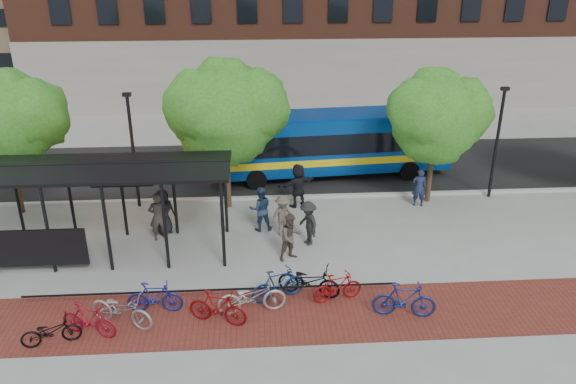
{
  "coord_description": "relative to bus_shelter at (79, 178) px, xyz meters",
  "views": [
    {
      "loc": [
        -1.88,
        -19.56,
        10.51
      ],
      "look_at": [
        -0.51,
        1.03,
        1.6
      ],
      "focal_mm": 35.0,
      "sensor_mm": 36.0,
      "label": 1
    }
  ],
  "objects": [
    {
      "name": "bike_6",
      "position": [
        6.11,
        -4.26,
        -2.43
      ],
      "size": [
        2.24,
        1.03,
        1.13
      ],
      "primitive_type": "imported",
      "rotation": [
        0.0,
        0.0,
        1.7
      ],
      "color": "#ABABAE",
      "rests_on": "ground"
    },
    {
      "name": "bus",
      "position": [
        10.07,
        7.27,
        -1.16
      ],
      "size": [
        12.04,
        3.63,
        3.2
      ],
      "rotation": [
        0.0,
        0.0,
        0.09
      ],
      "color": "navy",
      "rests_on": "ground"
    },
    {
      "name": "pedestrian_8",
      "position": [
        7.56,
        -1.02,
        -2.09
      ],
      "size": [
        1.1,
        1.02,
        1.82
      ],
      "primitive_type": "imported",
      "rotation": [
        0.0,
        0.0,
        0.49
      ],
      "color": "#4D4439",
      "rests_on": "ground"
    },
    {
      "name": "pedestrian_3",
      "position": [
        7.38,
        0.86,
        -2.13
      ],
      "size": [
        1.29,
        1.14,
        1.73
      ],
      "primitive_type": "imported",
      "rotation": [
        0.0,
        0.0,
        0.56
      ],
      "color": "brown",
      "rests_on": "ground"
    },
    {
      "name": "ground",
      "position": [
        8.13,
        0.48,
        -3.0
      ],
      "size": [
        160.0,
        160.0,
        0.0
      ],
      "primitive_type": "plane",
      "color": "#9E9E99",
      "rests_on": "ground"
    },
    {
      "name": "pedestrian_5",
      "position": [
        8.21,
        3.63,
        -2.01
      ],
      "size": [
        1.9,
        1.37,
        1.98
      ],
      "primitive_type": "imported",
      "rotation": [
        0.0,
        0.0,
        3.63
      ],
      "color": "black",
      "rests_on": "ground"
    },
    {
      "name": "tree_b",
      "position": [
        5.23,
        3.83,
        1.46
      ],
      "size": [
        5.15,
        4.2,
        6.47
      ],
      "color": "#382619",
      "rests_on": "ground"
    },
    {
      "name": "curb",
      "position": [
        8.13,
        4.48,
        -2.94
      ],
      "size": [
        160.0,
        0.25,
        0.12
      ],
      "primitive_type": "cube",
      "color": "#B7B7B2",
      "rests_on": "ground"
    },
    {
      "name": "pedestrian_1",
      "position": [
        2.51,
        0.85,
        -2.01
      ],
      "size": [
        0.81,
        0.62,
        1.97
      ],
      "primitive_type": "imported",
      "rotation": [
        0.0,
        0.0,
        3.37
      ],
      "color": "#3E3532",
      "rests_on": "ground"
    },
    {
      "name": "asphalt_street",
      "position": [
        8.13,
        8.48,
        -2.99
      ],
      "size": [
        160.0,
        8.0,
        0.01
      ],
      "primitive_type": "cube",
      "color": "black",
      "rests_on": "ground"
    },
    {
      "name": "pedestrian_2",
      "position": [
        6.51,
        1.41,
        -2.06
      ],
      "size": [
        1.01,
        0.83,
        1.89
      ],
      "primitive_type": "imported",
      "rotation": [
        0.0,
        0.0,
        3.28
      ],
      "color": "navy",
      "rests_on": "ground"
    },
    {
      "name": "pedestrian_9",
      "position": [
        8.3,
        0.09,
        -2.11
      ],
      "size": [
        1.06,
        1.31,
        1.78
      ],
      "primitive_type": "imported",
      "rotation": [
        0.0,
        0.0,
        5.11
      ],
      "color": "black",
      "rests_on": "ground"
    },
    {
      "name": "lamp_post_left",
      "position": [
        1.13,
        4.08,
        -0.25
      ],
      "size": [
        0.35,
        0.2,
        5.12
      ],
      "color": "black",
      "rests_on": "ground"
    },
    {
      "name": "bike_0",
      "position": [
        0.32,
        -5.45,
        -2.56
      ],
      "size": [
        1.75,
        0.96,
        0.87
      ],
      "primitive_type": "imported",
      "rotation": [
        0.0,
        0.0,
        1.81
      ],
      "color": "black",
      "rests_on": "ground"
    },
    {
      "name": "tree_c",
      "position": [
        14.22,
        3.83,
        1.06
      ],
      "size": [
        4.66,
        3.8,
        5.92
      ],
      "color": "#382619",
      "rests_on": "ground"
    },
    {
      "name": "lamp_post_right",
      "position": [
        17.13,
        4.08,
        -0.25
      ],
      "size": [
        0.35,
        0.2,
        5.12
      ],
      "color": "black",
      "rests_on": "ground"
    },
    {
      "name": "brick_strip",
      "position": [
        6.13,
        -4.52,
        -3.0
      ],
      "size": [
        24.0,
        3.0,
        0.01
      ],
      "primitive_type": "cube",
      "color": "maroon",
      "rests_on": "ground"
    },
    {
      "name": "bike_1",
      "position": [
        1.31,
        -5.11,
        -2.46
      ],
      "size": [
        1.87,
        1.08,
        1.08
      ],
      "primitive_type": "imported",
      "rotation": [
        0.0,
        0.0,
        1.23
      ],
      "color": "maroon",
      "rests_on": "ground"
    },
    {
      "name": "pedestrian_0",
      "position": [
        2.64,
        1.4,
        -2.06
      ],
      "size": [
        1.1,
        1.01,
        1.88
      ],
      "primitive_type": "imported",
      "rotation": [
        0.0,
        0.0,
        0.6
      ],
      "color": "black",
      "rests_on": "ground"
    },
    {
      "name": "bike_2",
      "position": [
        2.17,
        -4.67,
        -2.43
      ],
      "size": [
        2.27,
        1.56,
        1.13
      ],
      "primitive_type": "imported",
      "rotation": [
        0.0,
        0.0,
        1.15
      ],
      "color": "gray",
      "rests_on": "ground"
    },
    {
      "name": "bus_shelter",
      "position": [
        0.0,
        0.0,
        0.0
      ],
      "size": [
        10.6,
        3.07,
        3.6
      ],
      "color": "black",
      "rests_on": "ground"
    },
    {
      "name": "bike_7",
      "position": [
        6.96,
        -3.6,
        -2.44
      ],
      "size": [
        1.92,
        1.15,
        1.12
      ],
      "primitive_type": "imported",
      "rotation": [
        0.0,
        0.0,
        1.93
      ],
      "color": "navy",
      "rests_on": "ground"
    },
    {
      "name": "bike_rack_rail",
      "position": [
        4.83,
        -3.62,
        -3.0
      ],
      "size": [
        12.0,
        0.05,
        0.95
      ],
      "primitive_type": "cube",
      "color": "black",
      "rests_on": "ground"
    },
    {
      "name": "pedestrian_7",
      "position": [
        13.56,
        3.32,
        -2.12
      ],
      "size": [
        0.7,
        0.53,
        1.75
      ],
      "primitive_type": "imported",
      "rotation": [
        0.0,
        0.0,
        2.96
      ],
      "color": "#1D2644",
      "rests_on": "ground"
    },
    {
      "name": "tree_a",
      "position": [
        -3.77,
        3.83,
        1.24
      ],
      "size": [
        4.9,
        4.0,
        6.18
      ],
      "color": "#382619",
      "rests_on": "ground"
    },
    {
      "name": "bike_3",
      "position": [
        3.07,
        -4.04,
        -2.47
      ],
      "size": [
        1.79,
        0.6,
        1.06
      ],
      "primitive_type": "imported",
      "rotation": [
        0.0,
        0.0,
        1.51
      ],
      "color": "navy",
      "rests_on": "ground"
    },
    {
      "name": "bike_11",
      "position": [
        10.8,
        -4.79,
        -2.41
      ],
      "size": [
        2.03,
        0.87,
        1.18
      ],
      "primitive_type": "imported",
      "rotation": [
        0.0,
        0.0,
        1.4
      ],
      "color": "navy",
      "rests_on": "ground"
    },
    {
      "name": "bike_5",
      "position": [
        5.07,
        -4.76,
        -2.44
      ],
      "size": [
        1.93,
        1.13,
        1.12
      ],
      "primitive_type": "imported",
      "rotation": [
        0.0,
        0.0,
        1.22
      ],
      "color": "maroon",
      "rests_on": "ground"
    },
    {
      "name": "bike_8",
      "position": [
        7.98,
        -3.43,
        -2.45
      ],
      "size": [
        2.21,
        1.39,
        1.1
      ],
      "primitive_type": "imported",
      "rotation": [
        0.0,
        0.0,
        1.23
      ],
      "color": "black",
      "rests_on": "ground"
    },
    {
      "name": "bike_9",
      "position": [
        8.87,
        -3.81,
        -2.49
      ],
      "size": [
        1.74,
        0.86,
        1.01
      ],
      "primitive_type": "imported",
      "rotation": [
        0.0,
        0.0,
        1.81
      ],
      "color": "#9D0E11",
      "rests_on": "ground"
    }
  ]
}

